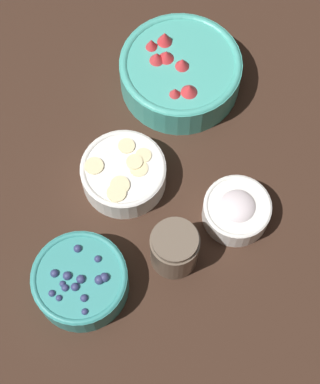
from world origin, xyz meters
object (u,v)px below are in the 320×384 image
bowl_blueberries (80,281)px  jar_chocolate (175,249)px  bowl_bananas (124,173)px  bowl_strawberries (180,71)px  bowl_cream (237,210)px

bowl_blueberries → jar_chocolate: size_ratio=1.69×
bowl_bananas → jar_chocolate: 0.17m
jar_chocolate → bowl_strawberries: bearing=-156.4°
bowl_cream → bowl_bananas: bearing=-83.4°
bowl_strawberries → jar_chocolate: bearing=23.6°
bowl_blueberries → bowl_cream: bearing=141.7°
bowl_blueberries → bowl_bananas: size_ratio=1.04×
bowl_strawberries → bowl_bananas: (0.23, -0.00, -0.01)m
bowl_strawberries → bowl_blueberries: size_ratio=1.45×
bowl_blueberries → bowl_bananas: 0.20m
bowl_bananas → jar_chocolate: jar_chocolate is taller
bowl_cream → jar_chocolate: 0.13m
bowl_blueberries → jar_chocolate: (-0.11, 0.11, 0.01)m
bowl_strawberries → bowl_cream: bowl_strawberries is taller
bowl_cream → bowl_blueberries: bearing=-38.3°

